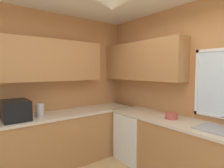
% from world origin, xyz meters
% --- Properties ---
extents(room_shell, '(4.04, 3.43, 2.73)m').
position_xyz_m(room_shell, '(-0.81, 0.54, 1.86)').
color(room_shell, '#C6844C').
rests_on(room_shell, ground_plane).
extents(counter_run_left, '(0.65, 3.04, 0.90)m').
position_xyz_m(counter_run_left, '(-1.65, 0.00, 0.45)').
color(counter_run_left, '#AD7542').
rests_on(counter_run_left, ground_plane).
extents(counter_run_back, '(3.13, 0.65, 0.90)m').
position_xyz_m(counter_run_back, '(0.21, 1.34, 0.45)').
color(counter_run_back, '#AD7542').
rests_on(counter_run_back, ground_plane).
extents(dishwasher, '(0.60, 0.60, 0.85)m').
position_xyz_m(dishwasher, '(-0.99, 1.31, 0.43)').
color(dishwasher, white).
rests_on(dishwasher, ground_plane).
extents(microwave, '(0.48, 0.36, 0.29)m').
position_xyz_m(microwave, '(-1.65, -0.55, 1.04)').
color(microwave, black).
rests_on(microwave, counter_run_left).
extents(kettle, '(0.13, 0.13, 0.21)m').
position_xyz_m(kettle, '(-1.63, -0.20, 1.00)').
color(kettle, '#B7B7BC').
rests_on(kettle, counter_run_left).
extents(sink_assembly, '(0.58, 0.40, 0.19)m').
position_xyz_m(sink_assembly, '(0.44, 1.35, 0.91)').
color(sink_assembly, '#9EA0A5').
rests_on(sink_assembly, counter_run_back).
extents(bowl, '(0.18, 0.18, 0.09)m').
position_xyz_m(bowl, '(-0.28, 1.34, 0.94)').
color(bowl, '#B74C42').
rests_on(bowl, counter_run_back).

